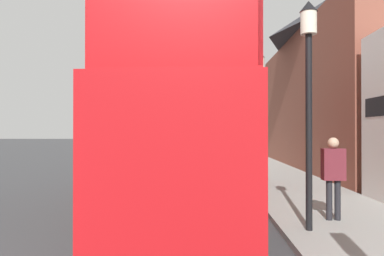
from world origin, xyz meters
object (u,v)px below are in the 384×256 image
object	(u,v)px
tour_bus	(193,138)
lamp_post_second	(260,93)
pedestrian_third	(333,170)
lamp_post_nearest	(309,71)
parked_car_ahead_of_bus	(212,158)

from	to	relation	value
tour_bus	lamp_post_second	bearing A→B (deg)	61.66
tour_bus	lamp_post_second	distance (m)	5.38
pedestrian_third	lamp_post_nearest	distance (m)	2.37
lamp_post_nearest	lamp_post_second	size ratio (longest dim) A/B	0.90
tour_bus	lamp_post_nearest	bearing A→B (deg)	-49.55
parked_car_ahead_of_bus	lamp_post_nearest	world-z (taller)	lamp_post_nearest
lamp_post_second	lamp_post_nearest	bearing A→B (deg)	-91.27
lamp_post_nearest	parked_car_ahead_of_bus	bearing A→B (deg)	98.05
pedestrian_third	lamp_post_second	world-z (taller)	lamp_post_second
tour_bus	lamp_post_second	xyz separation A→B (m)	(2.55, 4.42, 1.72)
tour_bus	pedestrian_third	bearing A→B (deg)	-31.82
pedestrian_third	lamp_post_second	bearing A→B (deg)	95.41
parked_car_ahead_of_bus	lamp_post_nearest	size ratio (longest dim) A/B	0.88
pedestrian_third	tour_bus	bearing A→B (deg)	146.54
tour_bus	lamp_post_nearest	distance (m)	4.05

